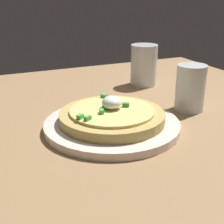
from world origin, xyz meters
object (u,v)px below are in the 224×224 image
plate (112,125)px  pizza (112,115)px  cup_near (144,66)px  cup_far (190,90)px

plate → pizza: 2.05cm
pizza → cup_near: 32.46cm
cup_near → cup_far: 22.11cm
plate → cup_far: size_ratio=2.58×
pizza → cup_far: size_ratio=2.00×
pizza → cup_near: cup_near is taller
cup_near → cup_far: cup_near is taller
plate → pizza: bearing=87.2°
pizza → cup_near: bearing=49.6°
pizza → cup_far: (20.49, 2.54, 1.83)cm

